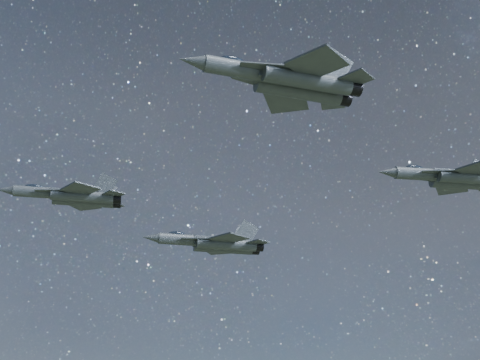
{
  "coord_description": "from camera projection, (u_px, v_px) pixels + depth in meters",
  "views": [
    {
      "loc": [
        -1.13,
        -63.89,
        116.68
      ],
      "look_at": [
        0.07,
        -2.0,
        140.68
      ],
      "focal_mm": 42.0,
      "sensor_mm": 36.0,
      "label": 1
    }
  ],
  "objects": [
    {
      "name": "jet_lead",
      "position": [
        73.0,
        196.0,
        69.38
      ],
      "size": [
        15.68,
        10.8,
        3.94
      ],
      "rotation": [
        0.0,
        0.0,
        0.19
      ],
      "color": "#343C41"
    },
    {
      "name": "jet_left",
      "position": [
        215.0,
        243.0,
        86.69
      ],
      "size": [
        19.59,
        13.37,
        4.92
      ],
      "rotation": [
        0.0,
        0.0,
        0.23
      ],
      "color": "#343C41"
    },
    {
      "name": "jet_right",
      "position": [
        289.0,
        80.0,
        46.28
      ],
      "size": [
        16.1,
        10.85,
        4.06
      ],
      "rotation": [
        0.0,
        0.0,
        0.3
      ],
      "color": "#343C41"
    },
    {
      "name": "jet_slot",
      "position": [
        456.0,
        178.0,
        62.88
      ],
      "size": [
        15.86,
        11.08,
        3.99
      ],
      "rotation": [
        0.0,
        0.0,
        0.12
      ],
      "color": "#343C41"
    }
  ]
}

